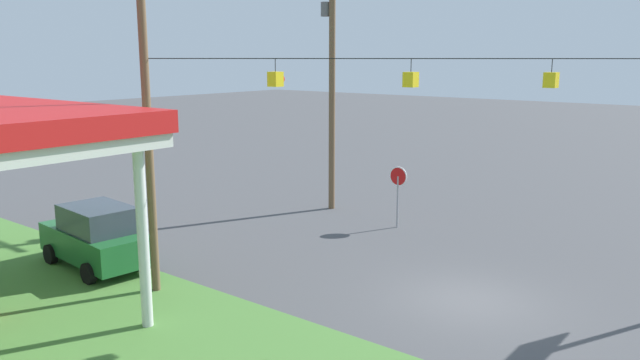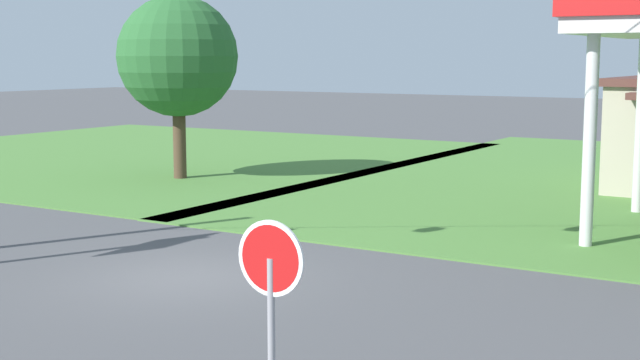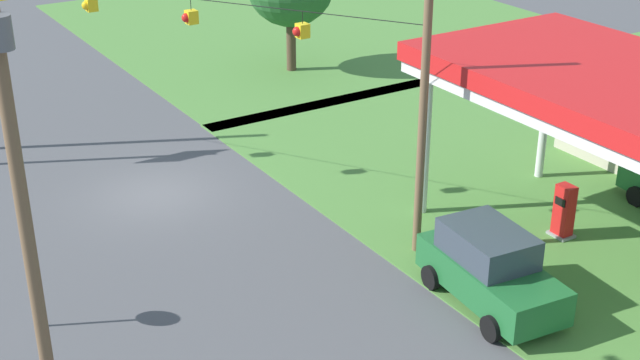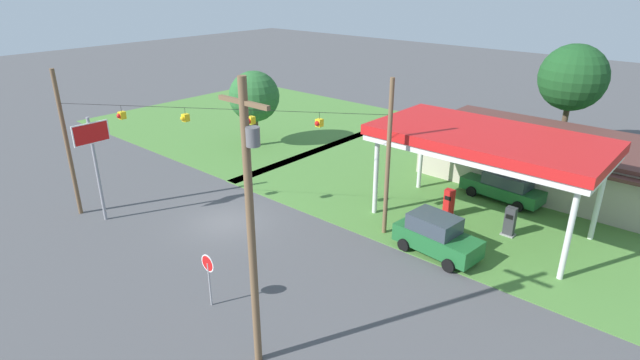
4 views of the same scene
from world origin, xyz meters
name	(u,v)px [view 3 (image 3 of 4)]	position (x,y,z in m)	size (l,w,h in m)	color
ground_plane	(156,195)	(0.00, 0.00, 0.00)	(160.00, 160.00, 0.00)	#4C4C4F
grass_verge_opposite_corner	(313,22)	(-16.00, 16.00, 0.02)	(24.00, 24.00, 0.04)	#4C7F38
gas_station_canopy	(634,96)	(11.08, 9.23, 5.04)	(12.10, 6.50, 5.54)	silver
fuel_pump_near	(564,213)	(9.25, 9.23, 0.81)	(0.71, 0.56, 1.70)	gray
car_at_pumps_front	(490,268)	(10.82, 4.87, 1.05)	(4.53, 2.43, 2.09)	#1E602D
stop_sign_roadside	(35,264)	(5.67, -5.39, 1.81)	(0.80, 0.08, 2.50)	#99999E
utility_pole_main	(19,180)	(9.73, -6.30, 5.90)	(2.20, 0.44, 10.58)	brown
signal_span_gantry	(144,58)	(0.00, -0.01, 4.72)	(15.42, 10.24, 8.65)	brown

